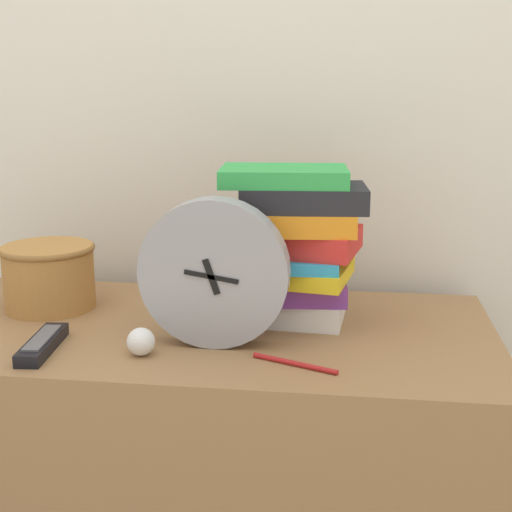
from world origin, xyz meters
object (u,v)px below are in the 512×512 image
(desk_clock, at_px, (214,273))
(book_stack, at_px, (291,245))
(basket, at_px, (49,274))
(pen, at_px, (295,363))
(tv_remote, at_px, (42,344))
(crumpled_paper_ball, at_px, (141,342))

(desk_clock, xyz_separation_m, book_stack, (0.11, 0.14, 0.02))
(basket, height_order, pen, basket)
(desk_clock, relative_size, tv_remote, 1.52)
(book_stack, height_order, tv_remote, book_stack)
(desk_clock, bearing_deg, basket, 156.29)
(desk_clock, distance_m, tv_remote, 0.30)
(basket, height_order, tv_remote, basket)
(book_stack, relative_size, pen, 2.06)
(book_stack, xyz_separation_m, pen, (0.03, -0.21, -0.13))
(desk_clock, distance_m, crumpled_paper_ball, 0.16)
(pen, bearing_deg, crumpled_paper_ball, 177.10)
(pen, bearing_deg, tv_remote, 178.56)
(desk_clock, bearing_deg, book_stack, 51.81)
(tv_remote, relative_size, pen, 1.19)
(basket, xyz_separation_m, crumpled_paper_ball, (0.24, -0.21, -0.04))
(book_stack, xyz_separation_m, tv_remote, (-0.38, -0.20, -0.13))
(basket, distance_m, tv_remote, 0.23)
(tv_remote, distance_m, crumpled_paper_ball, 0.16)
(crumpled_paper_ball, bearing_deg, basket, 138.59)
(desk_clock, xyz_separation_m, crumpled_paper_ball, (-0.11, -0.06, -0.10))
(basket, distance_m, pen, 0.54)
(desk_clock, relative_size, book_stack, 0.88)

